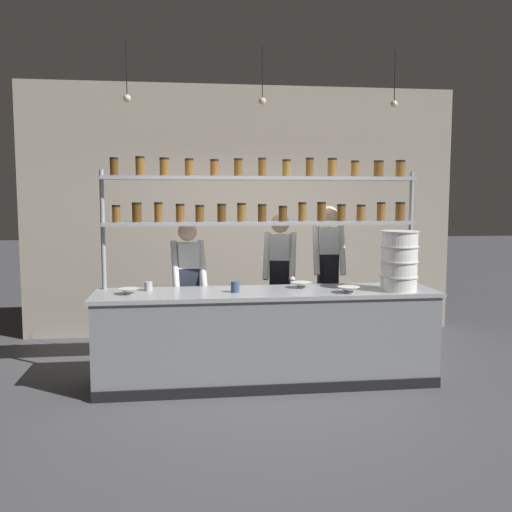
% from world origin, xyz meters
% --- Properties ---
extents(ground_plane, '(40.00, 40.00, 0.00)m').
position_xyz_m(ground_plane, '(0.00, 0.00, 0.00)').
color(ground_plane, '#4C4C51').
extents(back_wall, '(5.74, 0.12, 3.29)m').
position_xyz_m(back_wall, '(0.00, 2.15, 1.64)').
color(back_wall, '#9E9384').
rests_on(back_wall, ground_plane).
extents(prep_counter, '(3.34, 0.76, 0.92)m').
position_xyz_m(prep_counter, '(0.00, -0.00, 0.46)').
color(prep_counter, gray).
rests_on(prep_counter, ground_plane).
extents(spice_shelf_unit, '(3.22, 0.28, 2.23)m').
position_xyz_m(spice_shelf_unit, '(0.01, 0.33, 1.77)').
color(spice_shelf_unit, '#999BA0').
rests_on(spice_shelf_unit, ground_plane).
extents(chef_left, '(0.39, 0.31, 1.57)m').
position_xyz_m(chef_left, '(-0.76, 0.59, 0.89)').
color(chef_left, black).
rests_on(chef_left, ground_plane).
extents(chef_center, '(0.41, 0.34, 1.65)m').
position_xyz_m(chef_center, '(0.26, 0.77, 0.95)').
color(chef_center, black).
rests_on(chef_center, ground_plane).
extents(chef_right, '(0.38, 0.31, 1.73)m').
position_xyz_m(chef_right, '(0.81, 0.77, 1.01)').
color(chef_right, black).
rests_on(chef_right, ground_plane).
extents(container_stack, '(0.37, 0.37, 0.59)m').
position_xyz_m(container_stack, '(1.28, -0.16, 1.21)').
color(container_stack, white).
rests_on(container_stack, prep_counter).
extents(prep_bowl_near_left, '(0.22, 0.22, 0.06)m').
position_xyz_m(prep_bowl_near_left, '(0.76, -0.22, 0.95)').
color(prep_bowl_near_left, silver).
rests_on(prep_bowl_near_left, prep_counter).
extents(prep_bowl_center_front, '(0.21, 0.21, 0.06)m').
position_xyz_m(prep_bowl_center_front, '(0.37, 0.14, 0.95)').
color(prep_bowl_center_front, silver).
rests_on(prep_bowl_center_front, prep_counter).
extents(prep_bowl_center_back, '(0.20, 0.20, 0.05)m').
position_xyz_m(prep_bowl_center_back, '(-1.32, -0.03, 0.95)').
color(prep_bowl_center_back, silver).
rests_on(prep_bowl_center_back, prep_counter).
extents(serving_cup_front, '(0.08, 0.08, 0.09)m').
position_xyz_m(serving_cup_front, '(-1.15, 0.15, 0.96)').
color(serving_cup_front, '#B2B7BC').
rests_on(serving_cup_front, prep_counter).
extents(serving_cup_by_board, '(0.08, 0.08, 0.11)m').
position_xyz_m(serving_cup_by_board, '(-0.31, -0.05, 0.97)').
color(serving_cup_by_board, '#334C70').
rests_on(serving_cup_by_board, prep_counter).
extents(pendant_light_row, '(2.61, 0.07, 0.54)m').
position_xyz_m(pendant_light_row, '(-0.03, 0.00, 2.75)').
color(pendant_light_row, black).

